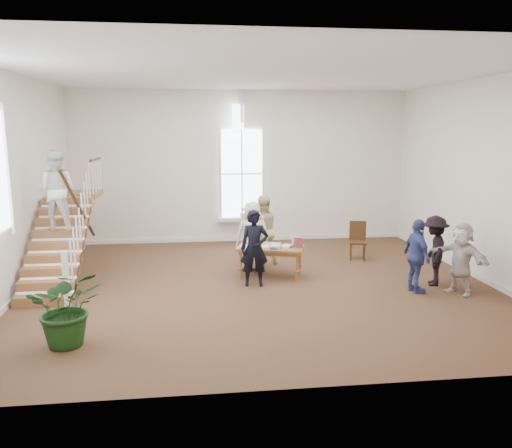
{
  "coord_description": "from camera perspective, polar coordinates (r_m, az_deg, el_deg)",
  "views": [
    {
      "loc": [
        -1.35,
        -10.42,
        3.34
      ],
      "look_at": [
        -0.06,
        0.4,
        1.28
      ],
      "focal_mm": 35.0,
      "sensor_mm": 36.0,
      "label": 1
    }
  ],
  "objects": [
    {
      "name": "elderly_woman",
      "position": [
        11.98,
        -0.4,
        -1.36
      ],
      "size": [
        0.87,
        0.62,
        1.68
      ],
      "primitive_type": "imported",
      "rotation": [
        0.0,
        0.0,
        3.03
      ],
      "color": "silver",
      "rests_on": "ground"
    },
    {
      "name": "staircase",
      "position": [
        11.69,
        -21.57,
        1.48
      ],
      "size": [
        1.1,
        4.1,
        2.92
      ],
      "color": "brown",
      "rests_on": "ground"
    },
    {
      "name": "side_chair",
      "position": [
        13.31,
        11.55,
        -1.6
      ],
      "size": [
        0.53,
        0.53,
        1.0
      ],
      "rotation": [
        0.0,
        0.0,
        -0.26
      ],
      "color": "#331D0E",
      "rests_on": "ground"
    },
    {
      "name": "room_shell",
      "position": [
        15.16,
        -1.58,
        -0.48
      ],
      "size": [
        10.49,
        10.0,
        10.0
      ],
      "color": "silver",
      "rests_on": "ground"
    },
    {
      "name": "police_officer",
      "position": [
        10.76,
        -0.18,
        -2.79
      ],
      "size": [
        0.64,
        0.46,
        1.66
      ],
      "primitive_type": "imported",
      "rotation": [
        0.0,
        0.0,
        -0.1
      ],
      "color": "black",
      "rests_on": "ground"
    },
    {
      "name": "ground",
      "position": [
        11.03,
        0.54,
        -6.94
      ],
      "size": [
        10.0,
        10.0,
        0.0
      ],
      "primitive_type": "plane",
      "color": "#4A341D",
      "rests_on": "ground"
    },
    {
      "name": "library_table",
      "position": [
        11.5,
        1.64,
        -2.98
      ],
      "size": [
        1.65,
        1.15,
        0.77
      ],
      "rotation": [
        0.0,
        0.0,
        -0.3
      ],
      "color": "brown",
      "rests_on": "ground"
    },
    {
      "name": "woman_cluster_b",
      "position": [
        11.5,
        19.7,
        -2.88
      ],
      "size": [
        0.88,
        1.13,
        1.53
      ],
      "primitive_type": "imported",
      "rotation": [
        0.0,
        0.0,
        4.35
      ],
      "color": "black",
      "rests_on": "ground"
    },
    {
      "name": "woman_cluster_c",
      "position": [
        11.07,
        22.38,
        -3.67
      ],
      "size": [
        0.99,
        1.45,
        1.5
      ],
      "primitive_type": "imported",
      "rotation": [
        0.0,
        0.0,
        5.15
      ],
      "color": "beige",
      "rests_on": "ground"
    },
    {
      "name": "woman_cluster_a",
      "position": [
        10.85,
        17.91,
        -3.51
      ],
      "size": [
        0.46,
        0.94,
        1.55
      ],
      "primitive_type": "imported",
      "rotation": [
        0.0,
        0.0,
        1.66
      ],
      "color": "#364483",
      "rests_on": "ground"
    },
    {
      "name": "person_yellow",
      "position": [
        12.5,
        0.71,
        -0.68
      ],
      "size": [
        0.99,
        0.86,
        1.75
      ],
      "primitive_type": "imported",
      "rotation": [
        0.0,
        0.0,
        3.4
      ],
      "color": "#D9CE87",
      "rests_on": "ground"
    },
    {
      "name": "floor_plant",
      "position": [
        8.42,
        -20.76,
        -8.9
      ],
      "size": [
        1.29,
        1.18,
        1.24
      ],
      "primitive_type": "imported",
      "rotation": [
        0.0,
        0.0,
        0.21
      ],
      "color": "black",
      "rests_on": "ground"
    }
  ]
}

